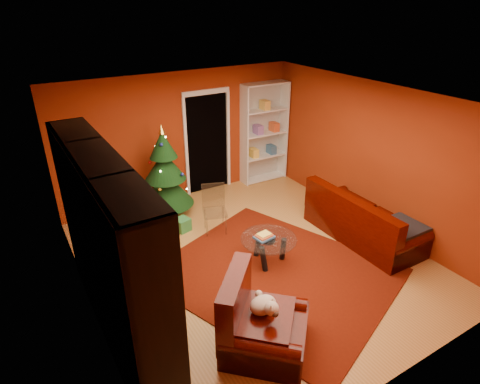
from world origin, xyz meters
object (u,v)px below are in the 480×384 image
gift_box_teal (118,237)px  rug (276,274)px  media_unit (110,253)px  christmas_tree (165,172)px  coffee_table (268,250)px  acrylic_chair (215,212)px  gift_box_green (183,225)px  sofa (365,215)px  white_bookshelf (264,133)px  armchair (266,322)px  dog (263,305)px

gift_box_teal → rug: bearing=-49.0°
media_unit → christmas_tree: size_ratio=1.73×
media_unit → coffee_table: (2.44, 0.28, -0.97)m
coffee_table → acrylic_chair: acrylic_chair is taller
media_unit → acrylic_chair: (2.14, 1.53, -0.80)m
gift_box_green → sofa: sofa is taller
christmas_tree → rug: bearing=-75.6°
gift_box_teal → white_bookshelf: (3.68, 0.99, 0.98)m
armchair → dog: size_ratio=2.62×
gift_box_teal → white_bookshelf: 3.93m
christmas_tree → coffee_table: bearing=-72.1°
rug → sofa: (1.93, 0.08, 0.44)m
white_bookshelf → media_unit: bearing=-142.4°
media_unit → white_bookshelf: media_unit is taller
white_bookshelf → christmas_tree: bearing=-169.0°
gift_box_teal → acrylic_chair: bearing=-18.0°
armchair → dog: armchair is taller
christmas_tree → gift_box_green: 1.06m
armchair → sofa: sofa is taller
dog → gift_box_green: bearing=39.3°
sofa → coffee_table: 1.89m
rug → coffee_table: bearing=77.3°
rug → coffee_table: coffee_table is taller
armchair → gift_box_teal: bearing=59.4°
dog → armchair: bearing=-135.0°
rug → armchair: (-0.95, -1.10, 0.40)m
gift_box_green → white_bookshelf: (2.55, 1.16, 0.99)m
sofa → armchair: bearing=112.3°
media_unit → christmas_tree: bearing=56.7°
dog → christmas_tree: bearing=39.9°
rug → acrylic_chair: 1.64m
rug → media_unit: media_unit is taller
gift_box_green → dog: (-0.24, -2.96, 0.49)m
rug → armchair: bearing=-130.8°
sofa → coffee_table: size_ratio=2.35×
christmas_tree → dog: bearing=-94.1°
christmas_tree → acrylic_chair: (0.47, -1.10, -0.48)m
rug → christmas_tree: bearing=104.4°
armchair → acrylic_chair: armchair is taller
sofa → gift_box_green: bearing=55.0°
christmas_tree → gift_box_green: christmas_tree is taller
gift_box_teal → armchair: bearing=-74.6°
white_bookshelf → coffee_table: (-1.77, -2.77, -0.88)m
media_unit → coffee_table: size_ratio=3.54×
rug → dog: dog is taller
gift_box_green → dog: dog is taller
media_unit → white_bookshelf: 5.20m
white_bookshelf → armchair: (-2.79, -4.20, -0.70)m
rug → gift_box_teal: size_ratio=12.15×
white_bookshelf → dog: (-2.80, -4.13, -0.50)m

